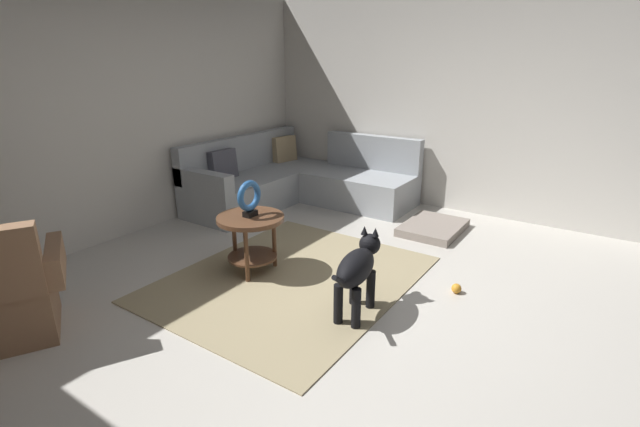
# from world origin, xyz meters

# --- Properties ---
(ground_plane) EXTENTS (6.00, 6.00, 0.10)m
(ground_plane) POSITION_xyz_m (0.00, 0.00, -0.05)
(ground_plane) COLOR beige
(wall_back) EXTENTS (6.00, 0.12, 2.70)m
(wall_back) POSITION_xyz_m (0.00, 2.94, 1.35)
(wall_back) COLOR silver
(wall_back) RESTS_ON ground_plane
(wall_right) EXTENTS (0.12, 6.00, 2.70)m
(wall_right) POSITION_xyz_m (2.94, 0.00, 1.35)
(wall_right) COLOR silver
(wall_right) RESTS_ON ground_plane
(area_rug) EXTENTS (2.30, 1.90, 0.01)m
(area_rug) POSITION_xyz_m (0.15, 0.70, 0.01)
(area_rug) COLOR tan
(area_rug) RESTS_ON ground_plane
(sectional_couch) EXTENTS (2.20, 2.25, 0.88)m
(sectional_couch) POSITION_xyz_m (1.99, 2.02, 0.29)
(sectional_couch) COLOR #9EA3A8
(sectional_couch) RESTS_ON ground_plane
(armchair) EXTENTS (0.99, 0.91, 0.88)m
(armchair) POSITION_xyz_m (-1.67, 1.78, 0.32)
(armchair) COLOR #936B4C
(armchair) RESTS_ON ground_plane
(side_table) EXTENTS (0.60, 0.60, 0.54)m
(side_table) POSITION_xyz_m (0.07, 1.09, 0.42)
(side_table) COLOR brown
(side_table) RESTS_ON ground_plane
(torus_sculpture) EXTENTS (0.28, 0.08, 0.33)m
(torus_sculpture) POSITION_xyz_m (0.07, 1.09, 0.71)
(torus_sculpture) COLOR black
(torus_sculpture) RESTS_ON side_table
(dog_bed_mat) EXTENTS (0.80, 0.60, 0.09)m
(dog_bed_mat) POSITION_xyz_m (1.98, 0.08, 0.04)
(dog_bed_mat) COLOR gray
(dog_bed_mat) RESTS_ON ground_plane
(dog) EXTENTS (0.85, 0.29, 0.63)m
(dog) POSITION_xyz_m (-0.02, -0.06, 0.38)
(dog) COLOR black
(dog) RESTS_ON ground_plane
(dog_toy_ball) EXTENTS (0.08, 0.08, 0.08)m
(dog_toy_ball) POSITION_xyz_m (0.71, -0.60, 0.04)
(dog_toy_ball) COLOR orange
(dog_toy_ball) RESTS_ON ground_plane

